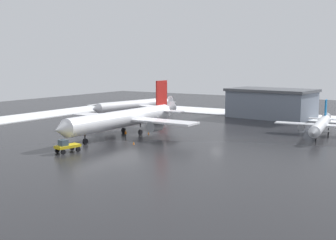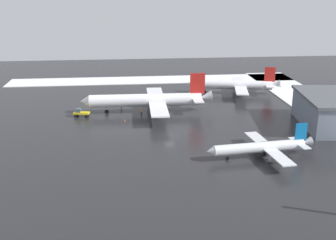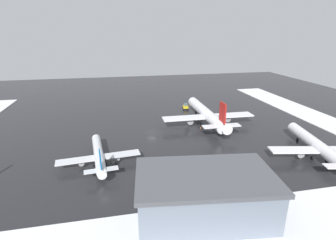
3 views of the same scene
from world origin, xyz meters
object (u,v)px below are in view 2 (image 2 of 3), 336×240
airplane_parked_starboard (149,100)px  traffic_cone_mid_line (164,115)px  airplane_parked_portside (262,147)px  airplane_distant_tail (235,85)px  cargo_hangar (329,111)px  traffic_cone_near_nose (125,120)px  pushback_tug (81,113)px  ground_crew_mid_apron (141,112)px  ground_crew_by_nose_gear (121,106)px

airplane_parked_starboard → traffic_cone_mid_line: 6.65m
airplane_parked_portside → airplane_distant_tail: 59.24m
airplane_distant_tail → cargo_hangar: size_ratio=1.24×
airplane_distant_tail → traffic_cone_near_nose: airplane_distant_tail is taller
airplane_distant_tail → cargo_hangar: 41.99m
pushback_tug → cargo_hangar: bearing=178.5°
airplane_parked_portside → airplane_distant_tail: airplane_distant_tail is taller
airplane_parked_portside → ground_crew_mid_apron: (35.99, 25.86, -1.53)m
traffic_cone_near_nose → airplane_parked_starboard: bearing=-43.2°
ground_crew_by_nose_gear → traffic_cone_near_nose: ground_crew_by_nose_gear is taller
airplane_parked_portside → pushback_tug: size_ratio=5.17×
ground_crew_mid_apron → ground_crew_by_nose_gear: size_ratio=1.00×
airplane_parked_portside → airplane_parked_starboard: bearing=-64.4°
traffic_cone_near_nose → pushback_tug: bearing=66.0°
airplane_parked_starboard → cargo_hangar: airplane_parked_starboard is taller
pushback_tug → ground_crew_mid_apron: size_ratio=2.89×
ground_crew_by_nose_gear → cargo_hangar: cargo_hangar is taller
ground_crew_by_nose_gear → traffic_cone_near_nose: (-12.51, -0.99, -0.70)m
airplane_parked_portside → traffic_cone_near_nose: bearing=-50.1°
ground_crew_mid_apron → traffic_cone_near_nose: size_ratio=3.11×
ground_crew_by_nose_gear → pushback_tug: bearing=-68.8°
airplane_parked_portside → airplane_distant_tail: size_ratio=0.77×
ground_crew_mid_apron → ground_crew_by_nose_gear: same height
airplane_parked_portside → cargo_hangar: size_ratio=0.96×
airplane_parked_portside → airplane_distant_tail: bearing=-104.5°
airplane_parked_starboard → traffic_cone_near_nose: bearing=47.7°
airplane_parked_starboard → airplane_parked_portside: bearing=122.5°
ground_crew_by_nose_gear → airplane_parked_portside: bearing=28.9°
airplane_parked_starboard → airplane_parked_portside: 44.68m
pushback_tug → traffic_cone_near_nose: (-5.80, -13.01, -1.01)m
airplane_parked_portside → pushback_tug: airplane_parked_portside is taller
airplane_parked_portside → ground_crew_mid_apron: size_ratio=14.93×
airplane_parked_starboard → pushback_tug: size_ratio=8.21×
pushback_tug → traffic_cone_mid_line: 24.84m
cargo_hangar → traffic_cone_mid_line: cargo_hangar is taller
airplane_distant_tail → pushback_tug: 57.40m
airplane_parked_starboard → ground_crew_mid_apron: bearing=40.5°
traffic_cone_near_nose → traffic_cone_mid_line: 12.61m
pushback_tug → traffic_cone_mid_line: size_ratio=8.98×
ground_crew_mid_apron → ground_crew_by_nose_gear: 8.91m
airplane_parked_portside → traffic_cone_mid_line: 39.54m
traffic_cone_mid_line → ground_crew_mid_apron: bearing=77.6°
airplane_parked_portside → traffic_cone_mid_line: size_ratio=46.42×
pushback_tug → traffic_cone_mid_line: bearing=-171.7°
airplane_parked_starboard → cargo_hangar: 52.10m
airplane_distant_tail → ground_crew_mid_apron: (-22.59, 34.56, -2.30)m
ground_crew_mid_apron → airplane_distant_tail: bearing=-98.0°
pushback_tug → traffic_cone_mid_line: (-1.29, -24.79, -1.01)m
airplane_distant_tail → pushback_tug: bearing=34.8°
pushback_tug → ground_crew_mid_apron: (0.18, -18.09, -0.31)m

